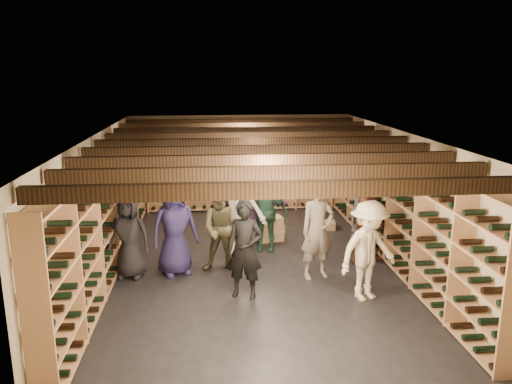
{
  "coord_description": "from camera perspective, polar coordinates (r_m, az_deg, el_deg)",
  "views": [
    {
      "loc": [
        -0.78,
        -8.54,
        3.47
      ],
      "look_at": [
        0.04,
        0.2,
        1.34
      ],
      "focal_mm": 35.0,
      "sensor_mm": 36.0,
      "label": 1
    }
  ],
  "objects": [
    {
      "name": "person_1",
      "position": [
        7.77,
        -1.3,
        -6.58
      ],
      "size": [
        0.66,
        0.54,
        1.57
      ],
      "primitive_type": "imported",
      "rotation": [
        0.0,
        0.0,
        -0.34
      ],
      "color": "black",
      "rests_on": "ground"
    },
    {
      "name": "ceiling",
      "position": [
        8.64,
        -0.16,
        6.54
      ],
      "size": [
        5.5,
        8.0,
        0.01
      ],
      "primitive_type": "cube",
      "color": "beige",
      "rests_on": "walls"
    },
    {
      "name": "person_6",
      "position": [
        8.74,
        -9.3,
        -4.04
      ],
      "size": [
        0.97,
        0.81,
        1.68
      ],
      "primitive_type": "imported",
      "rotation": [
        0.0,
        0.0,
        0.4
      ],
      "color": "#241F4E",
      "rests_on": "ground"
    },
    {
      "name": "wine_rack_left",
      "position": [
        9.05,
        -16.59,
        -2.28
      ],
      "size": [
        0.32,
        7.5,
        2.15
      ],
      "color": "tan",
      "rests_on": "ground"
    },
    {
      "name": "person_7",
      "position": [
        8.53,
        7.04,
        -4.4
      ],
      "size": [
        0.7,
        0.57,
        1.68
      ],
      "primitive_type": "imported",
      "rotation": [
        0.0,
        0.0,
        0.3
      ],
      "color": "gray",
      "rests_on": "ground"
    },
    {
      "name": "wine_rack_right",
      "position": [
        9.48,
        15.51,
        -1.48
      ],
      "size": [
        0.32,
        7.5,
        2.15
      ],
      "color": "tan",
      "rests_on": "ground"
    },
    {
      "name": "walls",
      "position": [
        8.87,
        -0.15,
        -1.17
      ],
      "size": [
        5.52,
        8.02,
        2.4
      ],
      "color": "#BEB394",
      "rests_on": "ground"
    },
    {
      "name": "crate_stack_left",
      "position": [
        10.84,
        -2.31,
        -3.14
      ],
      "size": [
        0.56,
        0.44,
        0.68
      ],
      "rotation": [
        0.0,
        0.0,
        -0.23
      ],
      "color": "tan",
      "rests_on": "ground"
    },
    {
      "name": "wine_rack_back",
      "position": [
        12.63,
        -1.74,
        2.71
      ],
      "size": [
        4.7,
        0.3,
        2.15
      ],
      "color": "tan",
      "rests_on": "ground"
    },
    {
      "name": "crate_stack_right",
      "position": [
        10.5,
        1.67,
        -4.18
      ],
      "size": [
        0.56,
        0.43,
        0.51
      ],
      "rotation": [
        0.0,
        0.0,
        0.21
      ],
      "color": "tan",
      "rests_on": "ground"
    },
    {
      "name": "person_3",
      "position": [
        7.89,
        12.71,
        -6.57
      ],
      "size": [
        1.17,
        0.94,
        1.58
      ],
      "primitive_type": "imported",
      "rotation": [
        0.0,
        0.0,
        0.4
      ],
      "color": "beige",
      "rests_on": "ground"
    },
    {
      "name": "ceiling_joists",
      "position": [
        8.66,
        -0.16,
        5.62
      ],
      "size": [
        5.4,
        7.12,
        0.18
      ],
      "color": "black",
      "rests_on": "ground"
    },
    {
      "name": "crate_loose",
      "position": [
        11.41,
        7.76,
        -3.74
      ],
      "size": [
        0.55,
        0.41,
        0.17
      ],
      "primitive_type": "cube",
      "rotation": [
        0.0,
        0.0,
        -0.18
      ],
      "color": "tan",
      "rests_on": "ground"
    },
    {
      "name": "person_10",
      "position": [
        9.8,
        1.07,
        -2.43
      ],
      "size": [
        0.94,
        0.53,
        1.51
      ],
      "primitive_type": "imported",
      "rotation": [
        0.0,
        0.0,
        -0.18
      ],
      "color": "#224834",
      "rests_on": "ground"
    },
    {
      "name": "person_9",
      "position": [
        9.55,
        -2.18,
        -2.06
      ],
      "size": [
        1.18,
        0.72,
        1.77
      ],
      "primitive_type": "imported",
      "rotation": [
        0.0,
        0.0,
        -0.05
      ],
      "color": "#ACA99E",
      "rests_on": "ground"
    },
    {
      "name": "person_2",
      "position": [
        8.79,
        -3.84,
        -4.2
      ],
      "size": [
        0.85,
        0.72,
        1.56
      ],
      "primitive_type": "imported",
      "rotation": [
        0.0,
        0.0,
        -0.18
      ],
      "color": "brown",
      "rests_on": "ground"
    },
    {
      "name": "person_11",
      "position": [
        10.23,
        -0.63,
        -1.5
      ],
      "size": [
        1.5,
        0.56,
        1.59
      ],
      "primitive_type": "imported",
      "rotation": [
        0.0,
        0.0,
        0.07
      ],
      "color": "slate",
      "rests_on": "ground"
    },
    {
      "name": "person_8",
      "position": [
        9.32,
        13.38,
        -2.85
      ],
      "size": [
        1.06,
        0.96,
        1.76
      ],
      "primitive_type": "imported",
      "rotation": [
        0.0,
        0.0,
        0.43
      ],
      "color": "#421F13",
      "rests_on": "ground"
    },
    {
      "name": "person_12",
      "position": [
        9.86,
        12.33,
        -2.66
      ],
      "size": [
        0.86,
        0.72,
        1.51
      ],
      "primitive_type": "imported",
      "rotation": [
        0.0,
        0.0,
        0.38
      ],
      "color": "#35363A",
      "rests_on": "ground"
    },
    {
      "name": "ground",
      "position": [
        9.25,
        -0.15,
        -8.37
      ],
      "size": [
        8.0,
        8.0,
        0.0
      ],
      "primitive_type": "plane",
      "color": "black",
      "rests_on": "ground"
    },
    {
      "name": "person_0",
      "position": [
        8.79,
        -14.31,
        -4.9
      ],
      "size": [
        0.8,
        0.59,
        1.48
      ],
      "primitive_type": "imported",
      "rotation": [
        0.0,
        0.0,
        -0.18
      ],
      "color": "black",
      "rests_on": "ground"
    }
  ]
}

